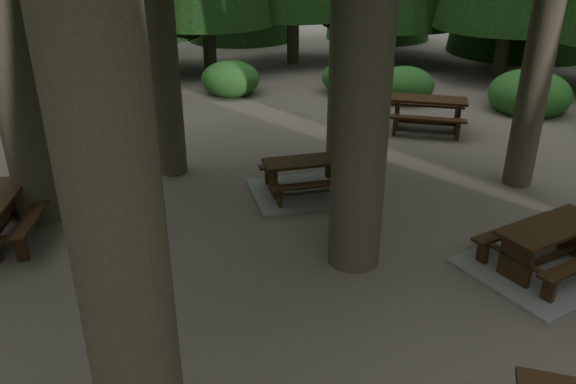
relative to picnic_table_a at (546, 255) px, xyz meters
name	(u,v)px	position (x,y,z in m)	size (l,w,h in m)	color
ground	(312,275)	(-3.60, 1.02, -0.28)	(80.00, 80.00, 0.00)	#584F47
picnic_table_a	(546,255)	(0.00, 0.00, 0.00)	(2.72, 2.40, 0.80)	gray
picnic_table_c	(305,182)	(-2.65, 3.98, -0.03)	(2.30, 1.95, 0.74)	gray
picnic_table_d	(428,109)	(1.95, 6.85, 0.31)	(2.60, 2.47, 0.88)	black
shrub_ring	(336,225)	(-2.89, 1.77, 0.12)	(23.86, 24.64, 1.49)	#256221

